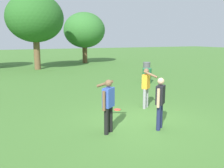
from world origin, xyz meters
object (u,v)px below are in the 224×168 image
object	(u,v)px
frisbee	(117,110)
person_catcher	(146,85)
person_bystander	(160,100)
tree_far_right	(84,30)
trash_can_further_along	(147,68)
trash_can_beside_table	(147,76)
person_thrower	(108,102)
tree_broad_center	(35,18)

from	to	relation	value
frisbee	person_catcher	bearing A→B (deg)	-11.31
person_bystander	tree_far_right	size ratio (longest dim) A/B	0.29
person_bystander	trash_can_further_along	xyz separation A→B (m)	(6.22, 10.25, -0.46)
trash_can_further_along	trash_can_beside_table	bearing A→B (deg)	-122.88
person_catcher	trash_can_beside_table	size ratio (longest dim) A/B	1.71
frisbee	trash_can_further_along	size ratio (longest dim) A/B	0.29
trash_can_beside_table	person_catcher	bearing A→B (deg)	-123.61
person_catcher	person_thrower	bearing A→B (deg)	-144.54
tree_far_right	frisbee	bearing A→B (deg)	-105.02
person_bystander	frisbee	size ratio (longest dim) A/B	5.93
person_thrower	tree_far_right	bearing A→B (deg)	72.99
tree_broad_center	person_catcher	bearing A→B (deg)	-81.89
trash_can_further_along	tree_broad_center	size ratio (longest dim) A/B	0.14
person_catcher	trash_can_further_along	size ratio (longest dim) A/B	1.71
trash_can_beside_table	trash_can_further_along	bearing A→B (deg)	57.12
person_bystander	tree_far_right	xyz separation A→B (m)	(4.66, 20.84, 2.77)
person_thrower	trash_can_beside_table	xyz separation A→B (m)	(5.65, 6.51, -0.48)
frisbee	tree_far_right	xyz separation A→B (m)	(4.94, 18.43, 3.70)
tree_far_right	person_catcher	bearing A→B (deg)	-101.36
trash_can_beside_table	trash_can_further_along	world-z (taller)	same
person_catcher	trash_can_further_along	bearing A→B (deg)	56.69
frisbee	tree_broad_center	xyz separation A→B (m)	(-0.93, 14.67, 4.57)
person_thrower	trash_can_further_along	size ratio (longest dim) A/B	1.71
trash_can_beside_table	trash_can_further_along	xyz separation A→B (m)	(2.17, 3.36, 0.00)
person_thrower	frisbee	size ratio (longest dim) A/B	5.93
frisbee	person_bystander	bearing A→B (deg)	-83.21
person_catcher	frisbee	world-z (taller)	person_catcher
person_catcher	frisbee	xyz separation A→B (m)	(-1.19, 0.24, -0.95)
person_bystander	tree_broad_center	size ratio (longest dim) A/B	0.24
frisbee	tree_far_right	distance (m)	19.44
person_catcher	frisbee	bearing A→B (deg)	168.69
trash_can_beside_table	frisbee	bearing A→B (deg)	-134.02
person_thrower	person_catcher	xyz separation A→B (m)	(2.51, 1.79, 0.00)
person_thrower	frisbee	world-z (taller)	person_thrower
trash_can_beside_table	tree_far_right	size ratio (longest dim) A/B	0.17
trash_can_beside_table	tree_broad_center	world-z (taller)	tree_broad_center
trash_can_further_along	tree_broad_center	bearing A→B (deg)	137.41
person_catcher	tree_broad_center	xyz separation A→B (m)	(-2.12, 14.91, 3.62)
person_catcher	person_bystander	bearing A→B (deg)	-112.63
tree_broad_center	frisbee	bearing A→B (deg)	-86.37
person_thrower	tree_far_right	size ratio (longest dim) A/B	0.29
person_catcher	trash_can_beside_table	distance (m)	5.69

